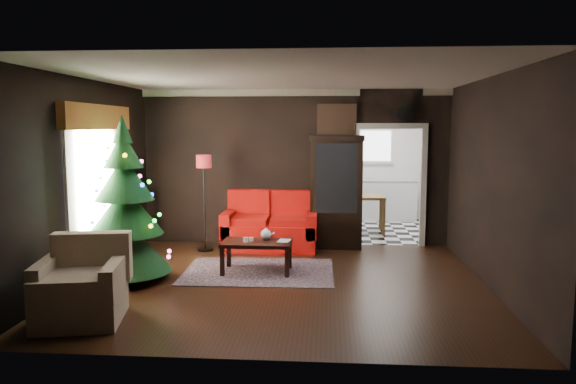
# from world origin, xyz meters

# --- Properties ---
(floor) EXTENTS (5.50, 5.50, 0.00)m
(floor) POSITION_xyz_m (0.00, 0.00, 0.00)
(floor) COLOR black
(floor) RESTS_ON ground
(ceiling) EXTENTS (5.50, 5.50, 0.00)m
(ceiling) POSITION_xyz_m (0.00, 0.00, 2.80)
(ceiling) COLOR white
(ceiling) RESTS_ON ground
(wall_back) EXTENTS (5.50, 0.00, 5.50)m
(wall_back) POSITION_xyz_m (0.00, 2.50, 1.40)
(wall_back) COLOR black
(wall_back) RESTS_ON ground
(wall_front) EXTENTS (5.50, 0.00, 5.50)m
(wall_front) POSITION_xyz_m (0.00, -2.50, 1.40)
(wall_front) COLOR black
(wall_front) RESTS_ON ground
(wall_left) EXTENTS (0.00, 5.50, 5.50)m
(wall_left) POSITION_xyz_m (-2.75, 0.00, 1.40)
(wall_left) COLOR black
(wall_left) RESTS_ON ground
(wall_right) EXTENTS (0.00, 5.50, 5.50)m
(wall_right) POSITION_xyz_m (2.75, 0.00, 1.40)
(wall_right) COLOR black
(wall_right) RESTS_ON ground
(doorway) EXTENTS (1.10, 0.10, 2.10)m
(doorway) POSITION_xyz_m (1.70, 2.50, 1.05)
(doorway) COLOR silver
(doorway) RESTS_ON ground
(left_window) EXTENTS (0.05, 1.60, 1.40)m
(left_window) POSITION_xyz_m (-2.71, 0.20, 1.45)
(left_window) COLOR white
(left_window) RESTS_ON wall_left
(valance) EXTENTS (0.12, 2.10, 0.35)m
(valance) POSITION_xyz_m (-2.63, 0.20, 2.27)
(valance) COLOR brown
(valance) RESTS_ON wall_left
(kitchen_floor) EXTENTS (3.00, 3.00, 0.00)m
(kitchen_floor) POSITION_xyz_m (1.70, 4.00, 0.00)
(kitchen_floor) COLOR white
(kitchen_floor) RESTS_ON ground
(kitchen_window) EXTENTS (0.70, 0.06, 0.70)m
(kitchen_window) POSITION_xyz_m (1.70, 5.45, 1.70)
(kitchen_window) COLOR white
(kitchen_window) RESTS_ON ground
(rug) EXTENTS (2.22, 1.63, 0.01)m
(rug) POSITION_xyz_m (-0.40, 0.52, 0.01)
(rug) COLOR #2F252B
(rug) RESTS_ON ground
(loveseat) EXTENTS (1.70, 0.90, 1.00)m
(loveseat) POSITION_xyz_m (-0.40, 2.05, 0.50)
(loveseat) COLOR maroon
(loveseat) RESTS_ON ground
(curio_cabinet) EXTENTS (0.90, 0.45, 1.90)m
(curio_cabinet) POSITION_xyz_m (0.75, 2.27, 0.95)
(curio_cabinet) COLOR black
(curio_cabinet) RESTS_ON ground
(floor_lamp) EXTENTS (0.36, 0.36, 1.66)m
(floor_lamp) POSITION_xyz_m (-1.51, 1.83, 0.83)
(floor_lamp) COLOR black
(floor_lamp) RESTS_ON ground
(christmas_tree) EXTENTS (1.36, 1.36, 2.34)m
(christmas_tree) POSITION_xyz_m (-2.18, -0.05, 1.05)
(christmas_tree) COLOR black
(christmas_tree) RESTS_ON ground
(armchair) EXTENTS (1.08, 1.08, 0.94)m
(armchair) POSITION_xyz_m (-2.09, -1.66, 0.46)
(armchair) COLOR tan
(armchair) RESTS_ON ground
(coffee_table) EXTENTS (1.02, 0.62, 0.45)m
(coffee_table) POSITION_xyz_m (-0.43, 0.49, 0.24)
(coffee_table) COLOR black
(coffee_table) RESTS_ON rug
(teapot) EXTENTS (0.24, 0.24, 0.17)m
(teapot) POSITION_xyz_m (-0.31, 0.60, 0.55)
(teapot) COLOR white
(teapot) RESTS_ON coffee_table
(cup_a) EXTENTS (0.09, 0.09, 0.07)m
(cup_a) POSITION_xyz_m (-0.58, 0.44, 0.50)
(cup_a) COLOR white
(cup_a) RESTS_ON coffee_table
(cup_b) EXTENTS (0.07, 0.07, 0.05)m
(cup_b) POSITION_xyz_m (-0.51, 0.50, 0.49)
(cup_b) COLOR white
(cup_b) RESTS_ON coffee_table
(book) EXTENTS (0.17, 0.05, 0.23)m
(book) POSITION_xyz_m (-0.11, 0.52, 0.58)
(book) COLOR gray
(book) RESTS_ON coffee_table
(wall_clock) EXTENTS (0.32, 0.32, 0.06)m
(wall_clock) POSITION_xyz_m (1.95, 2.45, 2.38)
(wall_clock) COLOR white
(wall_clock) RESTS_ON wall_back
(painting) EXTENTS (0.62, 0.05, 0.52)m
(painting) POSITION_xyz_m (0.75, 2.46, 2.25)
(painting) COLOR #A56E42
(painting) RESTS_ON wall_back
(kitchen_counter) EXTENTS (1.80, 0.60, 0.90)m
(kitchen_counter) POSITION_xyz_m (1.70, 5.20, 0.45)
(kitchen_counter) COLOR silver
(kitchen_counter) RESTS_ON ground
(kitchen_table) EXTENTS (0.70, 0.70, 0.75)m
(kitchen_table) POSITION_xyz_m (1.40, 3.70, 0.38)
(kitchen_table) COLOR brown
(kitchen_table) RESTS_ON ground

